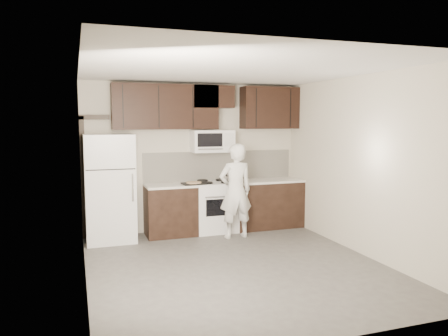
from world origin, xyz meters
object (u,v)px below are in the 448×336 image
stove (214,206)px  refrigerator (110,188)px  microwave (212,141)px  person (236,191)px

stove → refrigerator: size_ratio=0.52×
microwave → refrigerator: size_ratio=0.42×
stove → microwave: size_ratio=1.24×
stove → refrigerator: refrigerator is taller
refrigerator → person: 2.12m
microwave → refrigerator: bearing=-174.9°
stove → person: size_ratio=0.58×
microwave → person: size_ratio=0.46×
stove → refrigerator: (-1.85, -0.05, 0.44)m
person → microwave: bearing=-74.2°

